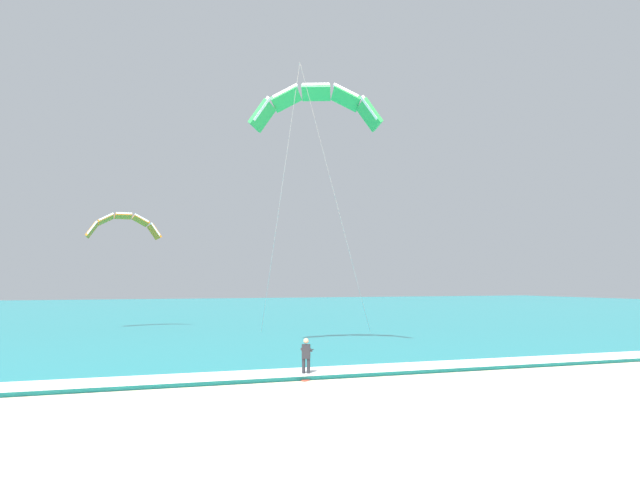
% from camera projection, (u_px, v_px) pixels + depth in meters
% --- Properties ---
extents(ground_plane, '(200.00, 200.00, 0.00)m').
position_uv_depth(ground_plane, '(593.00, 432.00, 18.61)').
color(ground_plane, beige).
extents(sea, '(200.00, 120.00, 0.20)m').
position_uv_depth(sea, '(168.00, 312.00, 85.38)').
color(sea, teal).
rests_on(sea, ground).
extents(surf_foam, '(200.00, 2.40, 0.04)m').
position_uv_depth(surf_foam, '(380.00, 368.00, 30.54)').
color(surf_foam, white).
rests_on(surf_foam, sea).
extents(surfboard, '(1.02, 1.45, 0.09)m').
position_uv_depth(surfboard, '(306.00, 379.00, 28.54)').
color(surfboard, '#E04C38').
rests_on(surfboard, ground).
extents(kitesurfer, '(0.67, 0.66, 1.69)m').
position_uv_depth(kitesurfer, '(306.00, 356.00, 28.61)').
color(kitesurfer, '#232328').
rests_on(kitesurfer, ground).
extents(kite_primary, '(7.44, 10.63, 14.10)m').
position_uv_depth(kite_primary, '(316.00, 104.00, 39.36)').
color(kite_primary, green).
extents(kite_distant, '(5.92, 1.48, 2.12)m').
position_uv_depth(kite_distant, '(124.00, 223.00, 55.12)').
color(kite_distant, orange).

